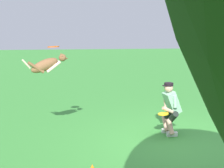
{
  "coord_description": "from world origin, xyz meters",
  "views": [
    {
      "loc": [
        2.33,
        6.8,
        2.65
      ],
      "look_at": [
        1.5,
        -0.75,
        1.29
      ],
      "focal_mm": 52.73,
      "sensor_mm": 36.0,
      "label": 1
    }
  ],
  "objects_px": {
    "person": "(170,107)",
    "frisbee_held": "(163,114)",
    "frisbee_flying": "(53,47)",
    "dog": "(47,65)"
  },
  "relations": [
    {
      "from": "person",
      "to": "dog",
      "type": "distance_m",
      "value": 3.11
    },
    {
      "from": "frisbee_flying",
      "to": "frisbee_held",
      "type": "bearing_deg",
      "value": 172.65
    },
    {
      "from": "person",
      "to": "frisbee_flying",
      "type": "bearing_deg",
      "value": -11.28
    },
    {
      "from": "frisbee_held",
      "to": "dog",
      "type": "bearing_deg",
      "value": -5.89
    },
    {
      "from": "person",
      "to": "dog",
      "type": "relative_size",
      "value": 1.25
    },
    {
      "from": "frisbee_flying",
      "to": "dog",
      "type": "bearing_deg",
      "value": 17.3
    },
    {
      "from": "person",
      "to": "dog",
      "type": "bearing_deg",
      "value": -10.29
    },
    {
      "from": "frisbee_flying",
      "to": "frisbee_held",
      "type": "height_order",
      "value": "frisbee_flying"
    },
    {
      "from": "frisbee_held",
      "to": "person",
      "type": "bearing_deg",
      "value": -131.04
    },
    {
      "from": "person",
      "to": "frisbee_held",
      "type": "relative_size",
      "value": 5.13
    }
  ]
}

